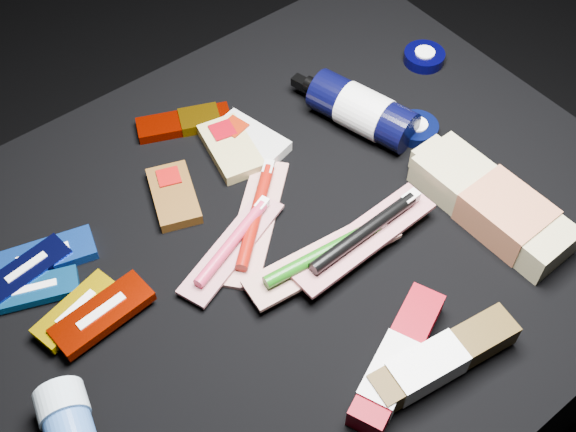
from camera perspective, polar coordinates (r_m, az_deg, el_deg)
ground at (r=1.32m, az=-0.25°, el=-11.69°), size 3.00×3.00×0.00m
cloth_table at (r=1.14m, az=-0.28°, el=-7.37°), size 0.98×0.78×0.40m
luna_bar_0 at (r=1.00m, az=-18.69°, el=-3.08°), size 0.14×0.08×0.02m
luna_bar_1 at (r=0.97m, az=-19.32°, el=-5.54°), size 0.12×0.08×0.01m
luna_bar_2 at (r=0.99m, az=-19.87°, el=-4.04°), size 0.12×0.06×0.01m
luna_bar_3 at (r=0.93m, az=-16.34°, el=-7.16°), size 0.12×0.07×0.01m
luna_bar_4 at (r=0.92m, az=-14.44°, el=-7.52°), size 0.13×0.06×0.02m
clif_bar_0 at (r=1.02m, az=-9.06°, el=1.79°), size 0.09×0.12×0.02m
clif_bar_1 at (r=1.08m, az=-3.27°, el=6.11°), size 0.09×0.12×0.02m
clif_bar_2 at (r=1.07m, az=-4.63°, el=5.53°), size 0.08×0.13×0.02m
power_bar at (r=1.11m, az=-7.80°, el=7.39°), size 0.15×0.10×0.02m
lotion_bottle at (r=1.09m, az=5.88°, el=8.29°), size 0.10×0.21×0.07m
cream_tin_upper at (r=1.23m, az=10.71°, el=12.25°), size 0.07×0.07×0.02m
cream_tin_lower at (r=1.11m, az=10.10°, el=6.81°), size 0.07×0.07×0.02m
bodywash_bottle at (r=1.01m, az=15.94°, el=0.75°), size 0.09×0.25×0.05m
toothbrush_pack_0 at (r=0.98m, az=-2.53°, el=-0.06°), size 0.20×0.18×0.02m
toothbrush_pack_1 at (r=0.95m, az=-4.36°, el=-2.21°), size 0.19×0.11×0.02m
toothbrush_pack_2 at (r=0.93m, az=2.94°, el=-3.09°), size 0.22×0.07×0.02m
toothbrush_pack_3 at (r=0.94m, az=6.12°, el=-1.43°), size 0.22×0.06×0.02m
toothpaste_carton_red at (r=0.87m, az=8.42°, el=-11.48°), size 0.19×0.11×0.04m
toothpaste_carton_green at (r=0.87m, az=11.73°, el=-11.21°), size 0.20×0.07×0.04m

